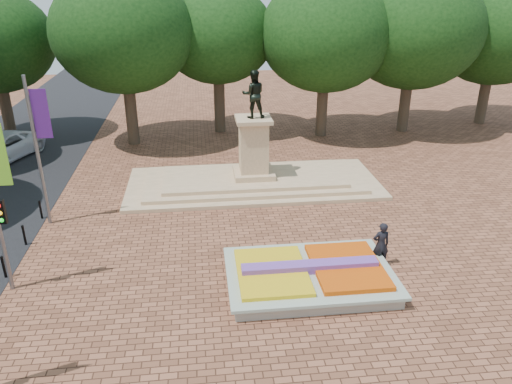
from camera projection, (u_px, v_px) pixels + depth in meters
ground at (275, 258)px, 20.85m from camera, size 90.00×90.00×0.00m
flower_bed at (310, 275)px, 18.99m from camera, size 6.30×4.30×0.91m
monument at (254, 170)px, 27.78m from camera, size 14.00×6.00×6.40m
tree_row_back at (270, 41)px, 34.84m from camera, size 44.80×8.80×10.43m
van at (0, 148)px, 31.59m from camera, size 4.77×6.53×1.65m
pedestrian at (381, 245)px, 19.95m from camera, size 0.73×0.50×1.93m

